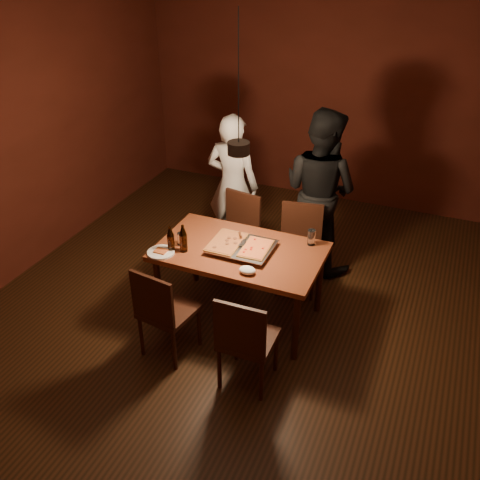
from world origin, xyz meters
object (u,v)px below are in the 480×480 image
at_px(chair_far_left, 238,227).
at_px(chair_near_left, 162,306).
at_px(beer_bottle_a, 171,239).
at_px(plate_slice, 161,252).
at_px(pendant_lamp, 239,147).
at_px(diner_white, 233,185).
at_px(chair_near_right, 245,335).
at_px(chair_far_right, 300,239).
at_px(pizza_tray, 242,248).
at_px(diner_dark, 320,191).
at_px(beer_bottle_b, 183,238).
at_px(dining_table, 240,256).

relative_size(chair_far_left, chair_near_left, 1.01).
bearing_deg(chair_far_left, beer_bottle_a, 87.15).
bearing_deg(plate_slice, pendant_lamp, 21.46).
height_order(chair_near_left, diner_white, diner_white).
bearing_deg(chair_near_right, chair_far_right, 90.60).
distance_m(chair_far_right, pizza_tray, 0.84).
bearing_deg(chair_near_right, diner_dark, 88.83).
bearing_deg(chair_near_left, beer_bottle_b, 105.48).
distance_m(chair_near_right, pizza_tray, 0.94).
xyz_separation_m(chair_far_left, plate_slice, (-0.29, -1.06, 0.22)).
xyz_separation_m(pizza_tray, diner_white, (-0.58, 1.13, 0.03)).
relative_size(chair_near_left, pendant_lamp, 0.44).
relative_size(chair_near_right, beer_bottle_b, 1.84).
distance_m(chair_far_left, chair_near_left, 1.50).
distance_m(dining_table, pizza_tray, 0.10).
distance_m(beer_bottle_a, diner_white, 1.38).
bearing_deg(chair_near_right, beer_bottle_a, 147.60).
bearing_deg(chair_far_right, diner_white, -32.70).
distance_m(chair_far_right, diner_dark, 0.59).
xyz_separation_m(chair_near_left, chair_near_right, (0.78, -0.07, 0.00)).
relative_size(pizza_tray, beer_bottle_a, 2.26).
relative_size(chair_near_left, plate_slice, 1.96).
bearing_deg(chair_near_right, beer_bottle_b, 142.90).
bearing_deg(chair_far_left, chair_near_right, 125.28).
xyz_separation_m(dining_table, chair_near_right, (0.39, -0.84, -0.14)).
relative_size(chair_far_right, pendant_lamp, 0.44).
bearing_deg(dining_table, chair_far_right, 64.80).
height_order(chair_far_left, diner_dark, diner_dark).
height_order(dining_table, beer_bottle_b, beer_bottle_b).
xyz_separation_m(chair_near_right, beer_bottle_a, (-0.96, 0.58, 0.33)).
height_order(dining_table, plate_slice, plate_slice).
distance_m(chair_near_right, diner_white, 2.20).
distance_m(chair_far_right, chair_near_left, 1.68).
bearing_deg(dining_table, diner_white, 116.65).
bearing_deg(diner_white, dining_table, 115.87).
bearing_deg(pizza_tray, dining_table, 172.37).
relative_size(chair_near_right, pizza_tray, 0.88).
bearing_deg(pizza_tray, chair_far_left, 120.94).
xyz_separation_m(beer_bottle_b, diner_white, (-0.11, 1.34, -0.07)).
height_order(dining_table, diner_dark, diner_dark).
xyz_separation_m(dining_table, pizza_tray, (0.02, -0.00, 0.10)).
xyz_separation_m(chair_far_right, beer_bottle_a, (-0.91, -0.99, 0.33)).
bearing_deg(chair_near_right, pendant_lamp, 115.03).
height_order(pizza_tray, diner_dark, diner_dark).
relative_size(chair_near_left, pizza_tray, 0.88).
bearing_deg(pizza_tray, beer_bottle_b, -150.59).
height_order(chair_near_right, pizza_tray, chair_near_right).
distance_m(dining_table, beer_bottle_b, 0.55).
distance_m(chair_near_left, diner_dark, 2.16).
xyz_separation_m(chair_far_right, pendant_lamp, (-0.33, -0.81, 1.22)).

